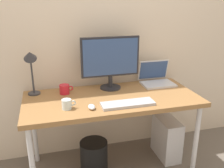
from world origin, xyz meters
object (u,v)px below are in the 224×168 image
Objects in this scene: desk at (112,103)px; keyboard at (128,104)px; wastebasket at (94,156)px; mouse at (92,107)px; monitor at (110,60)px; coffee_mug at (65,89)px; laptop at (156,78)px; computer_tower at (166,138)px; glass_cup at (67,104)px; desk_lamp at (31,62)px.

desk is 0.24m from keyboard.
keyboard is 1.47× the size of wastebasket.
keyboard is at bearing -1.44° from mouse.
coffee_mug is at bearing -175.97° from monitor.
laptop is 0.76× the size of computer_tower.
computer_tower is (0.51, 0.24, -0.54)m from keyboard.
laptop is 1.07× the size of wastebasket.
laptop is 2.87× the size of glass_cup.
wastebasket is at bearing -40.14° from coffee_mug.
monitor is 4.99× the size of glass_cup.
monitor is at bearing 44.26° from wastebasket.
monitor is (0.04, 0.22, 0.34)m from desk.
desk is 3.66× the size of computer_tower.
desk is 3.49× the size of keyboard.
desk_lamp is 3.48× the size of coffee_mug.
mouse is at bearing -15.07° from glass_cup.
desk_lamp is 0.52m from glass_cup.
keyboard reaches higher than desk.
computer_tower is (0.81, 0.23, -0.55)m from mouse.
laptop is 0.73× the size of keyboard.
desk is at bearing 20.40° from glass_cup.
glass_cup is at bearing -92.19° from coffee_mug.
mouse is 0.21× the size of computer_tower.
coffee_mug is (-0.17, 0.39, 0.03)m from mouse.
glass_cup is at bearing -55.16° from desk_lamp.
monitor reaches higher than desk.
desk is 0.59m from laptop.
desk_lamp is at bearing 173.34° from coffee_mug.
monitor is at bearing -178.00° from laptop.
wastebasket is at bearing -161.76° from laptop.
computer_tower is at bearing 2.73° from desk.
desk is at bearing -156.03° from laptop.
laptop is at bearing 44.63° from keyboard.
glass_cup is 0.37× the size of wastebasket.
monitor reaches higher than keyboard.
keyboard is 0.62m from coffee_mug.
laptop is 0.87m from mouse.
computer_tower reaches higher than wastebasket.
laptop is 3.56× the size of mouse.
glass_cup is 1.16m from computer_tower.
desk_lamp is 0.91m from keyboard.
mouse reaches higher than keyboard.
desk is at bearing -101.33° from monitor.
wastebasket is (-0.22, -0.22, -0.87)m from monitor.
laptop reaches higher than mouse.
mouse is 1.00m from computer_tower.
desk_lamp is 0.68m from mouse.
wastebasket is (0.22, -0.18, -0.63)m from coffee_mug.
desk_lamp is 1.52m from computer_tower.
laptop is 2.56× the size of coffee_mug.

